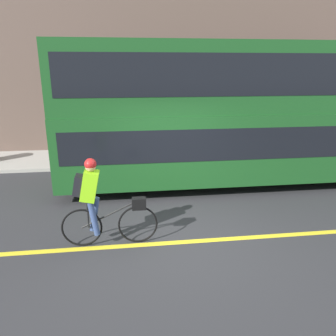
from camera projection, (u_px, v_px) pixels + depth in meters
ground_plane at (182, 238)px, 6.48m from camera, size 80.00×80.00×0.00m
road_center_line at (184, 242)px, 6.31m from camera, size 50.00×0.14×0.01m
sidewalk_curb at (154, 156)px, 12.23m from camera, size 60.00×2.57×0.11m
building_facade at (150, 68)px, 12.66m from camera, size 60.00×0.30×6.41m
bus at (245, 109)px, 9.05m from camera, size 10.16×2.45×3.84m
cyclist_on_bike at (99, 200)px, 5.96m from camera, size 1.79×0.32×1.71m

